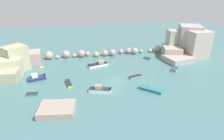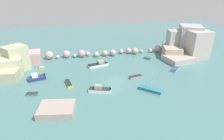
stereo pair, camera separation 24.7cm
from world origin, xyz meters
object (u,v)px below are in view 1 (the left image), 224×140
(moored_boat_3, at_px, (136,77))
(moored_boat_5, at_px, (98,64))
(stone_dock, at_px, (57,110))
(moored_boat_9, at_px, (32,94))
(moored_boat_4, at_px, (36,78))
(moored_boat_0, at_px, (100,89))
(moored_boat_6, at_px, (41,68))
(moored_boat_1, at_px, (69,83))
(moored_boat_8, at_px, (147,58))
(moored_boat_2, at_px, (151,89))
(moored_boat_7, at_px, (175,69))

(moored_boat_3, xyz_separation_m, moored_boat_5, (-8.84, 10.43, 0.25))
(stone_dock, distance_m, moored_boat_9, 10.06)
(moored_boat_3, xyz_separation_m, moored_boat_4, (-26.57, 4.26, 0.29))
(moored_boat_4, height_order, moored_boat_9, moored_boat_4)
(moored_boat_0, distance_m, moored_boat_4, 18.59)
(moored_boat_0, distance_m, moored_boat_6, 23.38)
(stone_dock, height_order, moored_boat_0, moored_boat_0)
(moored_boat_0, xyz_separation_m, moored_boat_5, (1.88, 15.88, -0.04))
(moored_boat_6, bearing_deg, moored_boat_1, -138.25)
(stone_dock, bearing_deg, moored_boat_3, 30.40)
(moored_boat_9, bearing_deg, moored_boat_1, -149.33)
(stone_dock, bearing_deg, moored_boat_8, 41.03)
(moored_boat_1, bearing_deg, moored_boat_2, -122.16)
(moored_boat_4, bearing_deg, moored_boat_8, 178.05)
(moored_boat_5, xyz_separation_m, moored_boat_9, (-17.51, -14.31, -0.29))
(moored_boat_9, bearing_deg, moored_boat_6, -83.51)
(moored_boat_1, distance_m, moored_boat_7, 31.43)
(moored_boat_2, xyz_separation_m, moored_boat_5, (-10.23, 17.96, 0.16))
(moored_boat_2, bearing_deg, moored_boat_8, -67.06)
(moored_boat_3, distance_m, moored_boat_8, 15.74)
(moored_boat_2, xyz_separation_m, moored_boat_8, (7.17, 20.74, -0.10))
(moored_boat_3, relative_size, moored_boat_5, 0.58)
(moored_boat_0, bearing_deg, moored_boat_1, -18.10)
(moored_boat_0, height_order, moored_boat_1, moored_boat_0)
(moored_boat_4, height_order, moored_boat_6, moored_boat_4)
(stone_dock, distance_m, moored_boat_7, 36.50)
(moored_boat_2, height_order, moored_boat_5, moored_boat_2)
(moored_boat_3, bearing_deg, moored_boat_8, -135.96)
(stone_dock, xyz_separation_m, moored_boat_7, (33.50, 14.50, -0.41))
(stone_dock, bearing_deg, moored_boat_9, 127.18)
(moored_boat_6, xyz_separation_m, moored_boat_8, (34.81, 1.18, 0.06))
(moored_boat_3, xyz_separation_m, moored_boat_9, (-26.35, -3.88, -0.04))
(moored_boat_4, relative_size, moored_boat_6, 1.86)
(moored_boat_3, distance_m, moored_boat_4, 26.91)
(moored_boat_1, bearing_deg, moored_boat_7, -96.44)
(moored_boat_3, xyz_separation_m, moored_boat_6, (-26.24, 12.02, -0.07))
(moored_boat_3, distance_m, moored_boat_9, 26.63)
(stone_dock, bearing_deg, moored_boat_1, 79.35)
(moored_boat_1, height_order, moored_boat_6, moored_boat_1)
(moored_boat_3, bearing_deg, moored_boat_1, -12.24)
(stone_dock, height_order, moored_boat_1, stone_dock)
(moored_boat_9, bearing_deg, stone_dock, 134.05)
(moored_boat_1, height_order, moored_boat_4, moored_boat_4)
(moored_boat_1, relative_size, moored_boat_8, 1.63)
(moored_boat_7, bearing_deg, moored_boat_8, -110.90)
(moored_boat_6, height_order, moored_boat_8, moored_boat_8)
(moored_boat_0, height_order, moored_boat_4, moored_boat_4)
(moored_boat_0, xyz_separation_m, moored_boat_4, (-15.85, 9.71, 0.00))
(moored_boat_2, relative_size, moored_boat_5, 0.79)
(moored_boat_5, relative_size, moored_boat_7, 1.81)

